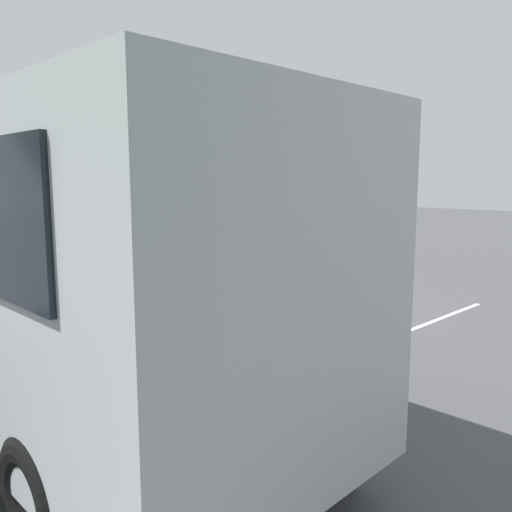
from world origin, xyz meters
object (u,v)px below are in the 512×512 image
(spectator_left, at_px, (230,284))
(spectator_far_right, at_px, (114,259))
(stunt_motorcycle, at_px, (293,241))
(tour_bus, at_px, (11,260))
(spectator_centre, at_px, (177,277))
(parked_motorcycle_silver, at_px, (67,283))
(traffic_cone, at_px, (365,280))
(spectator_right, at_px, (146,268))
(spectator_far_left, at_px, (287,305))

(spectator_left, xyz_separation_m, spectator_far_right, (3.74, -0.09, -0.03))
(spectator_left, distance_m, stunt_motorcycle, 5.94)
(tour_bus, relative_size, spectator_centre, 5.58)
(parked_motorcycle_silver, height_order, stunt_motorcycle, stunt_motorcycle)
(traffic_cone, bearing_deg, spectator_far_right, 61.43)
(spectator_left, bearing_deg, traffic_cone, -79.06)
(spectator_right, distance_m, parked_motorcycle_silver, 2.42)
(spectator_centre, bearing_deg, traffic_cone, -91.77)
(spectator_far_left, bearing_deg, parked_motorcycle_silver, 4.40)
(tour_bus, relative_size, spectator_right, 5.63)
(stunt_motorcycle, bearing_deg, parked_motorcycle_silver, 74.73)
(tour_bus, relative_size, spectator_far_left, 5.94)
(spectator_far_left, distance_m, spectator_far_right, 4.99)
(spectator_left, bearing_deg, parked_motorcycle_silver, 6.21)
(parked_motorcycle_silver, bearing_deg, spectator_far_right, -148.06)
(stunt_motorcycle, bearing_deg, spectator_right, 98.96)
(spectator_far_left, relative_size, stunt_motorcycle, 0.85)
(tour_bus, xyz_separation_m, spectator_centre, (0.20, -2.68, -0.60))
(spectator_far_right, distance_m, parked_motorcycle_silver, 1.26)
(parked_motorcycle_silver, xyz_separation_m, traffic_cone, (-3.71, -5.65, -0.18))
(spectator_centre, height_order, spectator_far_right, spectator_centre)
(spectator_left, bearing_deg, spectator_right, -0.30)
(spectator_far_right, bearing_deg, parked_motorcycle_silver, 31.94)
(tour_bus, bearing_deg, stunt_motorcycle, -74.11)
(spectator_right, bearing_deg, spectator_far_left, 178.95)
(stunt_motorcycle, bearing_deg, spectator_centre, 111.44)
(spectator_right, bearing_deg, spectator_centre, 171.53)
(stunt_motorcycle, bearing_deg, traffic_cone, -176.77)
(spectator_far_left, distance_m, traffic_cone, 5.69)
(tour_bus, distance_m, stunt_motorcycle, 8.20)
(spectator_right, height_order, spectator_far_right, spectator_far_right)
(stunt_motorcycle, bearing_deg, spectator_far_right, 83.64)
(spectator_right, distance_m, spectator_far_right, 1.34)
(spectator_right, relative_size, parked_motorcycle_silver, 0.85)
(spectator_far_left, height_order, spectator_far_right, spectator_far_right)
(spectator_far_left, height_order, spectator_centre, spectator_centre)
(tour_bus, relative_size, parked_motorcycle_silver, 4.77)
(spectator_centre, relative_size, spectator_right, 1.01)
(spectator_left, distance_m, traffic_cone, 5.29)
(spectator_centre, relative_size, traffic_cone, 2.79)
(spectator_far_right, bearing_deg, spectator_right, 176.83)
(spectator_left, relative_size, traffic_cone, 2.82)
(spectator_far_left, xyz_separation_m, parked_motorcycle_silver, (5.95, 0.46, -0.49))
(spectator_right, height_order, stunt_motorcycle, stunt_motorcycle)
(spectator_centre, height_order, spectator_right, spectator_centre)
(spectator_left, height_order, spectator_far_right, spectator_left)
(spectator_centre, relative_size, parked_motorcycle_silver, 0.86)
(spectator_centre, height_order, parked_motorcycle_silver, spectator_centre)
(spectator_far_left, height_order, parked_motorcycle_silver, spectator_far_left)
(tour_bus, xyz_separation_m, parked_motorcycle_silver, (3.75, -2.34, -1.16))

